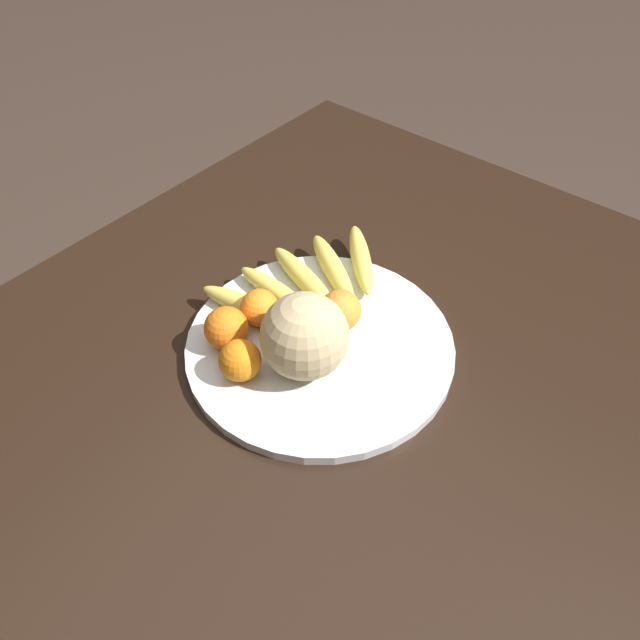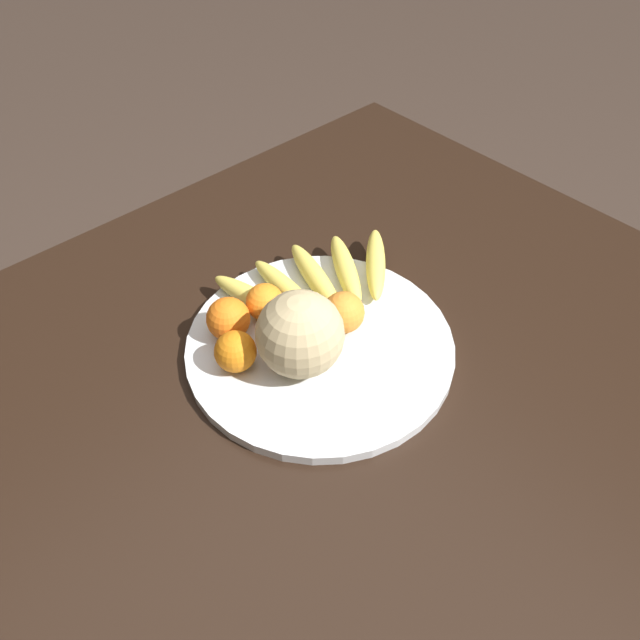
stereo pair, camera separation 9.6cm
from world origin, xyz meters
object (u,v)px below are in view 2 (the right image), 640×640
object	(u,v)px
orange_front_right	(265,302)
orange_back_left	(235,351)
banana_bunch	(317,280)
orange_front_left	(228,319)
orange_mid_center	(344,312)
produce_tag	(281,325)
orange_back_right	(307,311)
fruit_bowl	(320,345)
kitchen_table	(341,384)
melon	(300,334)

from	to	relation	value
orange_front_right	orange_back_left	xyz separation A→B (m)	(0.10, 0.06, 0.00)
banana_bunch	orange_front_left	xyz separation A→B (m)	(0.18, -0.01, 0.02)
orange_mid_center	produce_tag	size ratio (longest dim) A/B	0.89
orange_front_left	orange_front_right	bearing A→B (deg)	175.27
orange_back_right	produce_tag	size ratio (longest dim) A/B	0.75
fruit_bowl	orange_back_left	xyz separation A→B (m)	(0.13, -0.05, 0.04)
kitchen_table	orange_back_right	xyz separation A→B (m)	(0.01, -0.07, 0.13)
orange_back_left	produce_tag	xyz separation A→B (m)	(-0.10, -0.02, -0.03)
kitchen_table	orange_front_left	distance (m)	0.23
kitchen_table	orange_front_left	world-z (taller)	orange_front_left
melon	banana_bunch	xyz separation A→B (m)	(-0.14, -0.11, -0.05)
fruit_bowl	banana_bunch	xyz separation A→B (m)	(-0.08, -0.10, 0.03)
banana_bunch	orange_front_left	bearing A→B (deg)	103.35
orange_back_left	melon	bearing A→B (deg)	139.87
banana_bunch	orange_front_left	world-z (taller)	orange_front_left
kitchen_table	fruit_bowl	bearing A→B (deg)	-52.32
banana_bunch	produce_tag	xyz separation A→B (m)	(0.11, 0.03, -0.02)
banana_bunch	orange_back_left	distance (m)	0.22
melon	banana_bunch	world-z (taller)	melon
banana_bunch	produce_tag	world-z (taller)	banana_bunch
melon	kitchen_table	bearing A→B (deg)	169.05
melon	banana_bunch	distance (m)	0.18
kitchen_table	fruit_bowl	world-z (taller)	fruit_bowl
orange_front_left	orange_back_left	bearing A→B (deg)	62.46
melon	orange_back_right	bearing A→B (deg)	-137.74
kitchen_table	orange_front_left	size ratio (longest dim) A/B	18.73
banana_bunch	orange_back_left	bearing A→B (deg)	120.29
orange_back_left	orange_back_right	distance (m)	0.14
orange_mid_center	orange_back_right	bearing A→B (deg)	-51.56
produce_tag	melon	bearing A→B (deg)	26.01
orange_front_left	orange_back_left	size ratio (longest dim) A/B	1.08
banana_bunch	orange_mid_center	size ratio (longest dim) A/B	4.82
fruit_bowl	orange_back_right	world-z (taller)	orange_back_right
banana_bunch	melon	bearing A→B (deg)	146.84
melon	orange_back_right	size ratio (longest dim) A/B	2.32
melon	fruit_bowl	bearing A→B (deg)	-164.92
kitchen_table	orange_mid_center	xyz separation A→B (m)	(-0.03, -0.03, 0.14)
banana_bunch	orange_front_left	size ratio (longest dim) A/B	4.70
orange_front_right	orange_mid_center	bearing A→B (deg)	125.98
banana_bunch	orange_back_right	size ratio (longest dim) A/B	5.73
orange_front_left	orange_mid_center	bearing A→B (deg)	142.60
orange_mid_center	fruit_bowl	bearing A→B (deg)	-1.28
orange_front_left	orange_mid_center	distance (m)	0.18
melon	orange_back_left	distance (m)	0.10
fruit_bowl	produce_tag	distance (m)	0.07
orange_front_left	orange_front_right	xyz separation A→B (m)	(-0.07, 0.01, -0.00)
orange_back_right	banana_bunch	bearing A→B (deg)	-142.90
orange_back_left	fruit_bowl	bearing A→B (deg)	158.93
kitchen_table	orange_back_left	size ratio (longest dim) A/B	20.23
kitchen_table	orange_front_left	bearing A→B (deg)	-49.66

